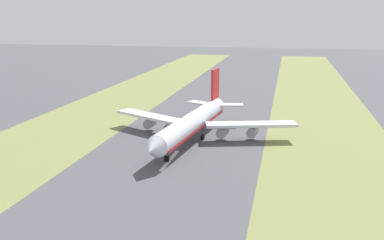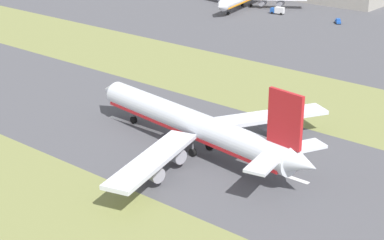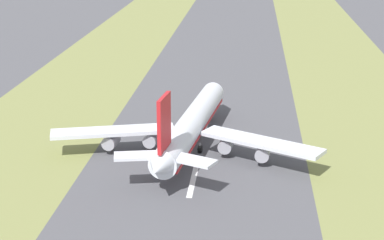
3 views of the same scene
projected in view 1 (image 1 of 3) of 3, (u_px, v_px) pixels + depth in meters
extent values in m
plane|color=#4C4C51|center=(188.00, 138.00, 147.16)|extent=(800.00, 800.00, 0.00)
cube|color=olive|center=(331.00, 146.00, 138.01)|extent=(40.00, 600.00, 0.01)
cube|color=olive|center=(62.00, 131.00, 156.31)|extent=(40.00, 600.00, 0.01)
cube|color=silver|center=(215.00, 105.00, 200.77)|extent=(1.20, 18.00, 0.01)
cube|color=silver|center=(198.00, 126.00, 162.72)|extent=(1.20, 18.00, 0.01)
cube|color=silver|center=(170.00, 160.00, 124.68)|extent=(1.20, 18.00, 0.01)
cylinder|color=silver|center=(192.00, 122.00, 141.84)|extent=(12.75, 56.31, 6.00)
cone|color=silver|center=(153.00, 149.00, 113.79)|extent=(6.44, 5.68, 5.88)
cone|color=silver|center=(219.00, 102.00, 170.16)|extent=(5.79, 6.57, 5.10)
cube|color=red|center=(192.00, 128.00, 142.22)|extent=(12.18, 54.05, 0.70)
cube|color=silver|center=(251.00, 124.00, 143.13)|extent=(29.56, 13.32, 0.90)
cube|color=silver|center=(151.00, 116.00, 154.24)|extent=(28.28, 19.29, 0.90)
cylinder|color=#93939E|center=(223.00, 132.00, 143.44)|extent=(3.76, 5.15, 3.20)
cylinder|color=#93939E|center=(253.00, 132.00, 143.80)|extent=(3.76, 5.15, 3.20)
cylinder|color=#93939E|center=(170.00, 127.00, 149.15)|extent=(3.76, 5.15, 3.20)
cylinder|color=#93939E|center=(150.00, 123.00, 155.22)|extent=(3.76, 5.15, 3.20)
cube|color=red|center=(215.00, 84.00, 163.78)|extent=(1.76, 8.04, 11.00)
cube|color=silver|center=(229.00, 105.00, 163.77)|extent=(10.66, 6.23, 0.60)
cube|color=silver|center=(201.00, 103.00, 167.26)|extent=(10.92, 8.21, 0.60)
cylinder|color=#59595E|center=(167.00, 153.00, 123.13)|extent=(0.50, 0.50, 3.20)
cylinder|color=black|center=(167.00, 158.00, 123.50)|extent=(1.11, 1.90, 1.80)
cylinder|color=#59595E|center=(203.00, 132.00, 144.63)|extent=(0.50, 0.50, 3.20)
cylinder|color=black|center=(203.00, 137.00, 145.00)|extent=(1.11, 1.90, 1.80)
cylinder|color=#59595E|center=(187.00, 131.00, 146.28)|extent=(0.50, 0.50, 3.20)
cylinder|color=black|center=(187.00, 136.00, 146.65)|extent=(1.11, 1.90, 1.80)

